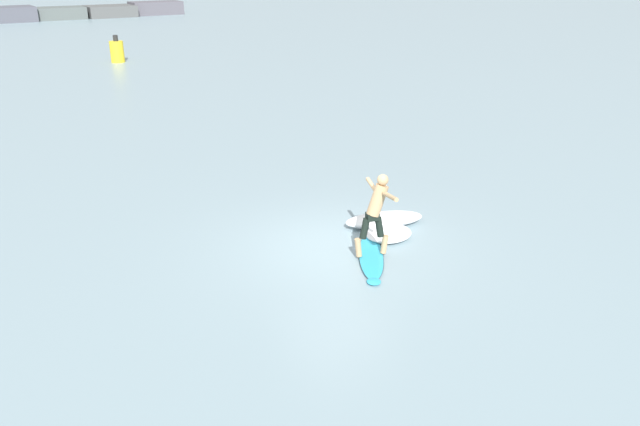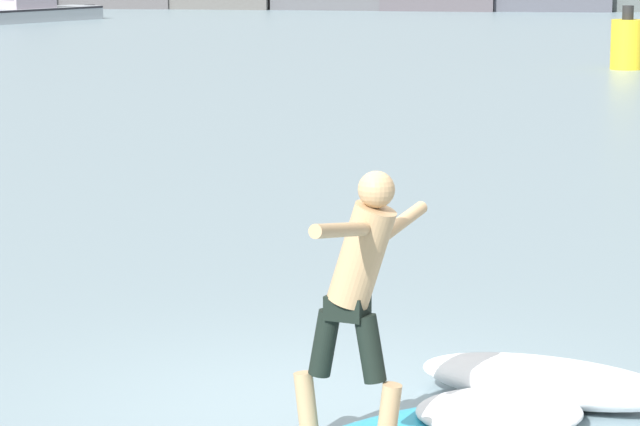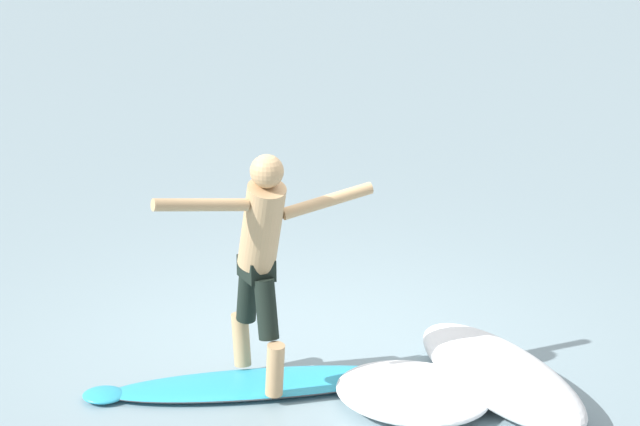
# 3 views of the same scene
# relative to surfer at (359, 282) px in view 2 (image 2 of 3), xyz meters

# --- Properties ---
(ground_plane) EXTENTS (200.00, 200.00, 0.00)m
(ground_plane) POSITION_rel_surfer_xyz_m (-0.35, 0.87, -1.15)
(ground_plane) COLOR #7D969F
(surfer) EXTENTS (0.87, 1.64, 1.81)m
(surfer) POSITION_rel_surfer_xyz_m (0.00, 0.00, 0.00)
(surfer) COLOR tan
(surfer) RESTS_ON surfboard
(fishing_boat_near_jetty) EXTENTS (4.53, 6.75, 2.47)m
(fishing_boat_near_jetty) POSITION_rel_surfer_xyz_m (-18.42, 50.25, -0.62)
(fishing_boat_near_jetty) COLOR #A2ABB3
(fishing_boat_near_jetty) RESTS_ON ground
(channel_marker_buoy) EXTENTS (0.83, 0.83, 1.64)m
(channel_marker_buoy) POSITION_rel_surfer_xyz_m (3.92, 30.29, -0.48)
(channel_marker_buoy) COLOR yellow
(channel_marker_buoy) RESTS_ON ground
(wave_foam_at_tail) EXTENTS (1.35, 1.20, 0.20)m
(wave_foam_at_tail) POSITION_rel_surfer_xyz_m (0.92, 0.64, -1.05)
(wave_foam_at_tail) COLOR white
(wave_foam_at_tail) RESTS_ON ground
(wave_foam_at_nose) EXTENTS (2.08, 1.31, 0.33)m
(wave_foam_at_nose) POSITION_rel_surfer_xyz_m (1.27, 1.22, -0.99)
(wave_foam_at_nose) COLOR white
(wave_foam_at_nose) RESTS_ON ground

